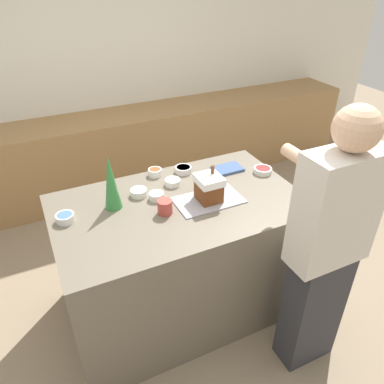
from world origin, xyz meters
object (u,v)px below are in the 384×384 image
candy_bowl_far_right (139,192)px  candy_bowl_near_tray_left (65,218)px  candy_bowl_front_corner (263,170)px  candy_bowl_behind_tray (173,182)px  baking_tray (208,200)px  decorative_tree (111,182)px  cookbook (227,169)px  person (326,250)px  candy_bowl_far_left (183,169)px  candy_bowl_near_tray_right (155,172)px  candy_bowl_center_rear (156,196)px  gingerbread_house (209,187)px  mug (165,207)px

candy_bowl_far_right → candy_bowl_near_tray_left: (-0.50, -0.09, 0.00)m
candy_bowl_front_corner → candy_bowl_behind_tray: (-0.68, 0.13, 0.00)m
baking_tray → decorative_tree: (-0.59, 0.20, 0.18)m
cookbook → person: person is taller
candy_bowl_far_left → person: (0.39, -1.12, -0.06)m
candy_bowl_near_tray_right → candy_bowl_near_tray_left: size_ratio=0.89×
decorative_tree → candy_bowl_far_left: bearing=21.0°
candy_bowl_front_corner → candy_bowl_center_rear: bearing=179.8°
candy_bowl_near_tray_right → candy_bowl_behind_tray: 0.19m
candy_bowl_near_tray_right → cookbook: candy_bowl_near_tray_right is taller
gingerbread_house → candy_bowl_near_tray_right: 0.52m
decorative_tree → candy_bowl_front_corner: bearing=-1.7°
baking_tray → candy_bowl_far_right: size_ratio=4.00×
cookbook → person: (0.07, -1.01, -0.05)m
baking_tray → mug: (-0.32, -0.01, 0.04)m
candy_bowl_near_tray_left → mug: bearing=-17.1°
gingerbread_house → cookbook: size_ratio=1.04×
candy_bowl_front_corner → person: (-0.15, -0.86, -0.06)m
candy_bowl_near_tray_right → candy_bowl_far_right: bearing=-133.0°
candy_bowl_far_left → candy_bowl_front_corner: bearing=-26.0°
candy_bowl_front_corner → candy_bowl_near_tray_right: (-0.75, 0.31, 0.01)m
candy_bowl_far_left → cookbook: (0.32, -0.11, -0.02)m
person → gingerbread_house: bearing=119.5°
candy_bowl_center_rear → mug: (-0.01, -0.18, 0.02)m
decorative_tree → cookbook: bearing=7.2°
baking_tray → candy_bowl_behind_tray: (-0.14, 0.29, 0.02)m
candy_bowl_center_rear → person: 1.11m
gingerbread_house → candy_bowl_front_corner: size_ratio=1.72×
candy_bowl_behind_tray → candy_bowl_far_right: bearing=-173.5°
candy_bowl_behind_tray → candy_bowl_near_tray_left: 0.78m
gingerbread_house → candy_bowl_near_tray_left: (-0.90, 0.17, -0.07)m
candy_bowl_far_left → mug: (-0.32, -0.44, 0.02)m
decorative_tree → candy_bowl_center_rear: bearing=-6.0°
baking_tray → candy_bowl_far_left: (0.01, 0.43, 0.02)m
gingerbread_house → candy_bowl_near_tray_right: gingerbread_house is taller
cookbook → candy_bowl_center_rear: bearing=-167.0°
baking_tray → mug: size_ratio=4.77×
candy_bowl_near_tray_right → person: size_ratio=0.06×
candy_bowl_near_tray_left → candy_bowl_front_corner: bearing=-0.3°
baking_tray → candy_bowl_behind_tray: size_ratio=4.09×
gingerbread_house → candy_bowl_front_corner: bearing=16.6°
decorative_tree → candy_bowl_behind_tray: (0.46, 0.09, -0.16)m
candy_bowl_far_right → candy_bowl_near_tray_left: size_ratio=0.99×
candy_bowl_far_right → mug: bearing=-72.8°
candy_bowl_behind_tray → person: 1.12m
candy_bowl_far_left → candy_bowl_near_tray_right: bearing=167.6°
candy_bowl_behind_tray → candy_bowl_near_tray_right: bearing=109.6°
candy_bowl_near_tray_left → mug: (0.59, -0.18, 0.02)m
decorative_tree → candy_bowl_behind_tray: size_ratio=3.42×
decorative_tree → candy_bowl_front_corner: (1.14, -0.03, -0.17)m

